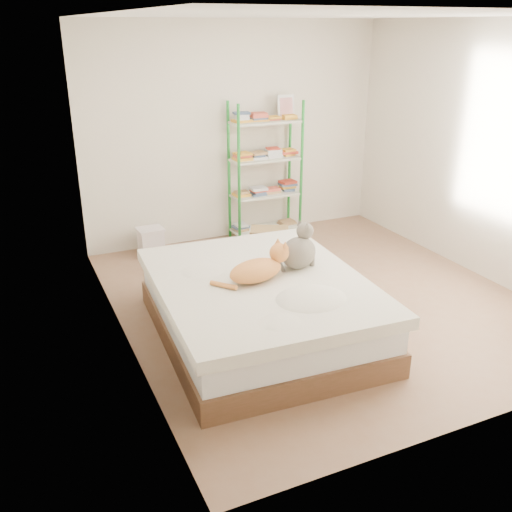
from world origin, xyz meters
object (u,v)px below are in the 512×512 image
orange_cat (256,268)px  grey_cat (299,246)px  white_bin (151,242)px  bed (260,307)px  cardboard_box (270,242)px  shelf_unit (266,169)px

orange_cat → grey_cat: size_ratio=1.42×
white_bin → orange_cat: bearing=-81.7°
bed → orange_cat: (-0.05, -0.02, 0.39)m
bed → orange_cat: orange_cat is taller
cardboard_box → white_bin: (-1.28, 0.55, 0.01)m
bed → shelf_unit: (1.13, 2.28, 0.61)m
orange_cat → shelf_unit: bearing=51.5°
orange_cat → cardboard_box: (0.95, 1.70, -0.50)m
cardboard_box → white_bin: size_ratio=1.71×
grey_cat → cardboard_box: bearing=-32.4°
white_bin → cardboard_box: bearing=-23.2°
bed → orange_cat: bearing=-153.4°
bed → orange_cat: 0.39m
grey_cat → shelf_unit: size_ratio=0.23×
shelf_unit → white_bin: shelf_unit is taller
orange_cat → white_bin: size_ratio=1.73×
cardboard_box → white_bin: bearing=-175.8°
grey_cat → cardboard_box: 1.77m
white_bin → bed: bearing=-80.4°
grey_cat → shelf_unit: shelf_unit is taller
shelf_unit → white_bin: (-1.51, -0.06, -0.70)m
orange_cat → cardboard_box: size_ratio=1.01×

